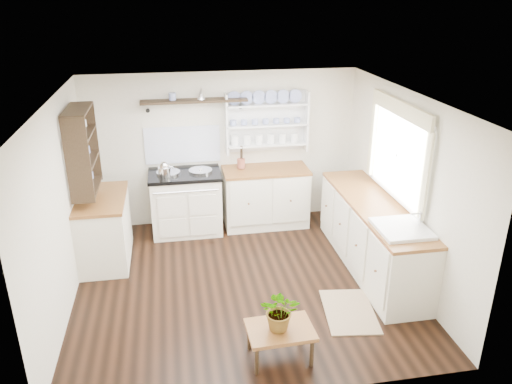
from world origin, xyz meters
TOP-DOWN VIEW (x-y plane):
  - floor at (0.00, 0.00)m, footprint 4.00×3.80m
  - wall_back at (0.00, 1.90)m, footprint 4.00×0.02m
  - wall_right at (2.00, 0.00)m, footprint 0.02×3.80m
  - wall_left at (-2.00, 0.00)m, footprint 0.02×3.80m
  - ceiling at (0.00, 0.00)m, footprint 4.00×3.80m
  - window at (1.95, 0.15)m, footprint 0.08×1.55m
  - aga_cooker at (-0.60, 1.57)m, footprint 1.04×0.72m
  - back_cabinets at (0.60, 1.60)m, footprint 1.27×0.63m
  - right_cabinets at (1.70, 0.10)m, footprint 0.62×2.43m
  - belfast_sink at (1.70, -0.65)m, footprint 0.55×0.60m
  - left_cabinets at (-1.70, 0.90)m, footprint 0.62×1.13m
  - plate_rack at (0.65, 1.86)m, footprint 1.20×0.22m
  - high_shelf at (-0.40, 1.78)m, footprint 1.50×0.29m
  - left_shelving at (-1.84, 0.90)m, footprint 0.28×0.80m
  - kettle at (-0.88, 1.45)m, footprint 0.18×0.18m
  - utensil_crock at (0.24, 1.68)m, footprint 0.12×0.12m
  - center_table at (0.16, -1.40)m, footprint 0.66×0.48m
  - potted_plant at (0.16, -1.40)m, footprint 0.45×0.41m
  - floor_rug at (1.10, -0.81)m, footprint 0.66×0.92m

SIDE VIEW (x-z plane):
  - floor at x=0.00m, z-range -0.01..0.01m
  - floor_rug at x=1.10m, z-range 0.00..0.02m
  - center_table at x=0.16m, z-range 0.13..0.48m
  - right_cabinets at x=1.70m, z-range 0.01..0.91m
  - left_cabinets at x=-1.70m, z-range 0.01..0.91m
  - back_cabinets at x=0.60m, z-range 0.01..0.91m
  - aga_cooker at x=-0.60m, z-range -0.01..0.95m
  - potted_plant at x=0.16m, z-range 0.35..0.76m
  - belfast_sink at x=1.70m, z-range 0.58..1.03m
  - utensil_crock at x=0.24m, z-range 0.91..1.05m
  - kettle at x=-0.88m, z-range 0.93..1.15m
  - wall_back at x=0.00m, z-range 0.00..2.30m
  - wall_right at x=2.00m, z-range 0.00..2.30m
  - wall_left at x=-2.00m, z-range 0.00..2.30m
  - left_shelving at x=-1.84m, z-range 1.02..2.08m
  - plate_rack at x=0.65m, z-range 1.11..2.01m
  - window at x=1.95m, z-range 0.95..2.17m
  - high_shelf at x=-0.40m, z-range 1.83..1.99m
  - ceiling at x=0.00m, z-range 2.29..2.30m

